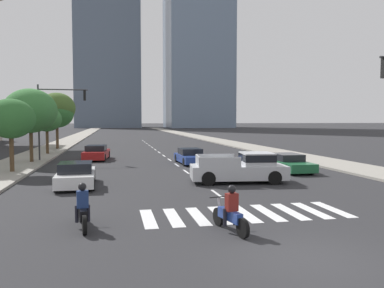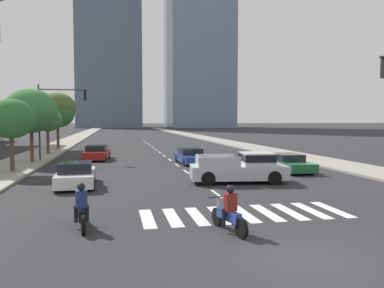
# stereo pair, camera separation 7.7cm
# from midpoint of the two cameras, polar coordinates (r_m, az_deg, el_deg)

# --- Properties ---
(ground_plane) EXTENTS (800.00, 800.00, 0.00)m
(ground_plane) POSITION_cam_midpoint_polar(r_m,az_deg,el_deg) (10.51, 16.68, -16.01)
(ground_plane) COLOR #28282B
(sidewalk_east) EXTENTS (4.00, 260.00, 0.15)m
(sidewalk_east) POSITION_cam_midpoint_polar(r_m,az_deg,el_deg) (42.35, 12.02, -1.15)
(sidewalk_east) COLOR gray
(sidewalk_east) RESTS_ON ground
(sidewalk_west) EXTENTS (4.00, 260.00, 0.15)m
(sidewalk_west) POSITION_cam_midpoint_polar(r_m,az_deg,el_deg) (39.56, -22.10, -1.67)
(sidewalk_west) COLOR gray
(sidewalk_west) RESTS_ON ground
(crosswalk_near) EXTENTS (7.65, 2.73, 0.01)m
(crosswalk_near) POSITION_cam_midpoint_polar(r_m,az_deg,el_deg) (14.81, 7.64, -10.11)
(crosswalk_near) COLOR silver
(crosswalk_near) RESTS_ON ground
(lane_divider_center) EXTENTS (0.14, 50.00, 0.01)m
(lane_divider_center) POSITION_cam_midpoint_polar(r_m,az_deg,el_deg) (42.01, -4.91, -1.23)
(lane_divider_center) COLOR silver
(lane_divider_center) RESTS_ON ground
(motorcycle_lead) EXTENTS (0.70, 2.21, 1.49)m
(motorcycle_lead) POSITION_cam_midpoint_polar(r_m,az_deg,el_deg) (13.19, -15.97, -9.34)
(motorcycle_lead) COLOR black
(motorcycle_lead) RESTS_ON ground
(motorcycle_trailing) EXTENTS (0.79, 2.10, 1.49)m
(motorcycle_trailing) POSITION_cam_midpoint_polar(r_m,az_deg,el_deg) (12.33, 5.47, -10.12)
(motorcycle_trailing) COLOR black
(motorcycle_trailing) RESTS_ON ground
(pickup_truck) EXTENTS (5.49, 2.68, 1.67)m
(pickup_truck) POSITION_cam_midpoint_polar(r_m,az_deg,el_deg) (21.90, 7.40, -3.51)
(pickup_truck) COLOR #B7BABF
(pickup_truck) RESTS_ON ground
(sedan_white_0) EXTENTS (2.05, 4.51, 1.29)m
(sedan_white_0) POSITION_cam_midpoint_polar(r_m,az_deg,el_deg) (21.38, -16.80, -4.40)
(sedan_white_0) COLOR silver
(sedan_white_0) RESTS_ON ground
(sedan_green_1) EXTENTS (1.96, 4.83, 1.18)m
(sedan_green_1) POSITION_cam_midpoint_polar(r_m,az_deg,el_deg) (27.30, 13.96, -2.74)
(sedan_green_1) COLOR #1E6038
(sedan_green_1) RESTS_ON ground
(sedan_red_2) EXTENTS (2.29, 4.62, 1.29)m
(sedan_red_2) POSITION_cam_midpoint_polar(r_m,az_deg,el_deg) (35.00, -13.93, -1.30)
(sedan_red_2) COLOR maroon
(sedan_red_2) RESTS_ON ground
(sedan_blue_3) EXTENTS (2.06, 4.57, 1.21)m
(sedan_blue_3) POSITION_cam_midpoint_polar(r_m,az_deg,el_deg) (31.08, -0.28, -1.86)
(sedan_blue_3) COLOR navy
(sedan_blue_3) RESTS_ON ground
(traffic_signal_far) EXTENTS (4.28, 0.28, 6.28)m
(traffic_signal_far) POSITION_cam_midpoint_polar(r_m,az_deg,el_deg) (34.45, -19.40, 4.89)
(traffic_signal_far) COLOR #333335
(traffic_signal_far) RESTS_ON sidewalk_west
(street_tree_nearest) EXTENTS (3.03, 3.03, 4.72)m
(street_tree_nearest) POSITION_cam_midpoint_polar(r_m,az_deg,el_deg) (27.65, -25.19, 3.36)
(street_tree_nearest) COLOR #4C3823
(street_tree_nearest) RESTS_ON sidewalk_west
(street_tree_second) EXTENTS (4.16, 4.16, 5.84)m
(street_tree_second) POSITION_cam_midpoint_polar(r_m,az_deg,el_deg) (33.60, -22.74, 4.51)
(street_tree_second) COLOR #4C3823
(street_tree_second) RESTS_ON sidewalk_west
(street_tree_third) EXTENTS (2.88, 2.88, 4.64)m
(street_tree_third) POSITION_cam_midpoint_polar(r_m,az_deg,el_deg) (41.09, -20.64, 3.41)
(street_tree_third) COLOR #4C3823
(street_tree_third) RESTS_ON sidewalk_west
(street_tree_fourth) EXTENTS (4.24, 4.24, 6.54)m
(street_tree_fourth) POSITION_cam_midpoint_polar(r_m,az_deg,el_deg) (48.16, -19.31, 5.00)
(street_tree_fourth) COLOR #4C3823
(street_tree_fourth) RESTS_ON sidewalk_west
(street_tree_fifth) EXTENTS (3.87, 3.87, 5.73)m
(street_tree_fifth) POSITION_cam_midpoint_polar(r_m,az_deg,el_deg) (47.87, -19.34, 4.23)
(street_tree_fifth) COLOR #4C3823
(street_tree_fifth) RESTS_ON sidewalk_west
(office_tower_left_skyline) EXTENTS (28.78, 26.14, 118.18)m
(office_tower_left_skyline) POSITION_cam_midpoint_polar(r_m,az_deg,el_deg) (193.52, -12.40, 20.00)
(office_tower_left_skyline) COLOR slate
(office_tower_left_skyline) RESTS_ON ground
(office_tower_center_skyline) EXTENTS (28.64, 29.08, 110.36)m
(office_tower_center_skyline) POSITION_cam_midpoint_polar(r_m,az_deg,el_deg) (186.94, 0.80, 17.56)
(office_tower_center_skyline) COLOR slate
(office_tower_center_skyline) RESTS_ON ground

